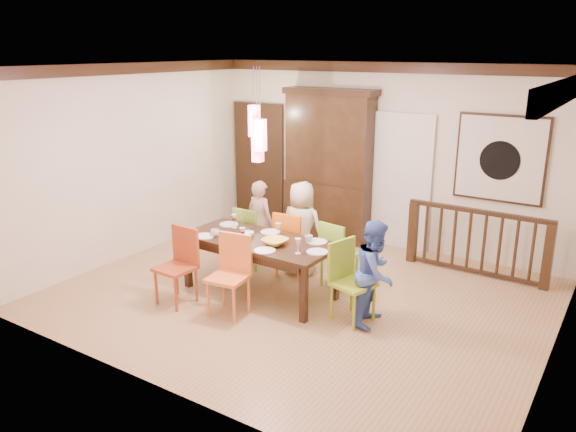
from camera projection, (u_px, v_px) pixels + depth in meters
The scene contains 37 objects.
floor at pixel (301, 295), 7.36m from camera, with size 6.00×6.00×0.00m, color #A3804F.
ceiling at pixel (302, 66), 6.52m from camera, with size 6.00×6.00×0.00m, color white.
wall_back at pixel (383, 156), 8.95m from camera, with size 6.00×6.00×0.00m, color beige.
wall_left at pixel (133, 162), 8.49m from camera, with size 5.00×5.00×0.00m, color beige.
wall_right at pixel (568, 228), 5.38m from camera, with size 5.00×5.00×0.00m, color beige.
crown_molding at pixel (302, 74), 6.54m from camera, with size 6.00×5.00×0.16m, color black, non-canonical shape.
panel_door at pixel (259, 165), 10.27m from camera, with size 1.04×0.07×2.24m, color black.
white_doorway at pixel (401, 184), 8.85m from camera, with size 0.97×0.05×2.22m, color silver.
painting at pixel (500, 159), 7.94m from camera, with size 1.25×0.06×1.25m.
pendant_cluster at pixel (258, 134), 6.82m from camera, with size 0.27×0.21×1.14m.
dining_table at pixel (259, 245), 7.24m from camera, with size 2.03×0.96×0.75m.
chair_far_left at pixel (253, 232), 8.20m from camera, with size 0.42×0.42×0.91m.
chair_far_mid at pixel (294, 239), 7.83m from camera, with size 0.45×0.45×0.95m.
chair_far_right at pixel (340, 249), 7.50m from camera, with size 0.48×0.48×0.92m.
chair_near_left at pixel (175, 262), 6.98m from camera, with size 0.46×0.46×0.96m.
chair_near_mid at pixel (228, 271), 6.67m from camera, with size 0.50×0.50×0.98m.
chair_end_right at pixel (354, 277), 6.52m from camera, with size 0.53×0.53×0.96m.
china_hutch at pixel (329, 165), 9.29m from camera, with size 1.58×0.46×2.49m.
balustrade at pixel (476, 241), 7.90m from camera, with size 2.00×0.12×0.96m.
person_far_left at pixel (261, 222), 8.30m from camera, with size 0.46×0.30×1.26m, color beige.
person_far_mid at pixel (302, 228), 7.92m from camera, with size 0.65×0.42×1.34m, color beige.
person_end_right at pixel (375, 273), 6.45m from camera, with size 0.61×0.47×1.25m, color #4767C7.
serving_bowl at pixel (275, 242), 7.00m from camera, with size 0.31×0.31×0.08m, color yellow.
small_bowl at pixel (247, 234), 7.31m from camera, with size 0.18×0.18×0.06m, color white.
cup_left at pixel (215, 233), 7.30m from camera, with size 0.12×0.12×0.10m, color silver.
cup_right at pixel (309, 239), 7.06m from camera, with size 0.10×0.10×0.10m, color silver.
plate_far_left at pixel (229, 224), 7.78m from camera, with size 0.26×0.26×0.01m, color white.
plate_far_mid at pixel (270, 232), 7.46m from camera, with size 0.26×0.26×0.01m, color white.
plate_far_right at pixel (317, 242), 7.09m from camera, with size 0.26×0.26×0.01m, color white.
plate_near_left at pixel (204, 236), 7.29m from camera, with size 0.26×0.26×0.01m, color white.
plate_near_mid at pixel (265, 251), 6.78m from camera, with size 0.26×0.26×0.01m, color white.
plate_end_right at pixel (317, 252), 6.74m from camera, with size 0.26×0.26×0.01m, color white.
wine_glass_a at pixel (234, 221), 7.64m from camera, with size 0.08×0.08×0.19m, color #590C19, non-canonical shape.
wine_glass_b at pixel (278, 230), 7.25m from camera, with size 0.08×0.08×0.19m, color silver, non-canonical shape.
wine_glass_c at pixel (243, 235), 7.07m from camera, with size 0.08×0.08×0.19m, color #590C19, non-canonical shape.
wine_glass_d at pixel (298, 246), 6.68m from camera, with size 0.08×0.08×0.19m, color silver, non-canonical shape.
napkin at pixel (233, 245), 6.98m from camera, with size 0.18×0.14×0.01m, color #D83359.
Camera 1 is at (3.52, -5.76, 3.11)m, focal length 35.00 mm.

